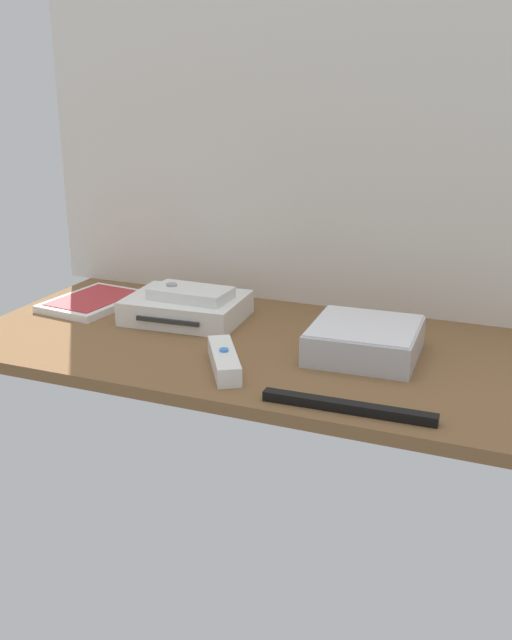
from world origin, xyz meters
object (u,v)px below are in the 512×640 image
(remote_classic_pad, at_px, (191,293))
(game_console, at_px, (186,308))
(mini_computer, at_px, (365,340))
(sensor_bar, at_px, (348,407))
(game_case, at_px, (93,301))
(remote_wand, at_px, (224,360))

(remote_classic_pad, bearing_deg, game_console, 150.67)
(mini_computer, relative_size, sensor_bar, 0.74)
(game_case, bearing_deg, game_console, 4.88)
(game_case, distance_m, sensor_bar, 0.65)
(game_console, distance_m, game_case, 0.21)
(mini_computer, bearing_deg, remote_classic_pad, 172.10)
(sensor_bar, bearing_deg, remote_wand, 160.01)
(game_case, distance_m, remote_wand, 0.43)
(game_case, relative_size, remote_wand, 1.41)
(mini_computer, relative_size, remote_classic_pad, 1.22)
(mini_computer, relative_size, remote_wand, 1.22)
(sensor_bar, bearing_deg, game_case, 153.64)
(game_console, xyz_separation_m, remote_wand, (0.17, -0.19, -0.01))
(game_console, height_order, sensor_bar, game_console)
(mini_computer, height_order, game_case, mini_computer)
(remote_wand, xyz_separation_m, remote_classic_pad, (-0.15, 0.19, 0.04))
(game_case, height_order, remote_classic_pad, remote_classic_pad)
(remote_wand, distance_m, remote_classic_pad, 0.24)
(mini_computer, xyz_separation_m, remote_wand, (-0.19, -0.14, -0.01))
(game_case, height_order, remote_wand, remote_wand)
(remote_classic_pad, bearing_deg, mini_computer, -6.88)
(remote_wand, bearing_deg, mini_computer, 5.54)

